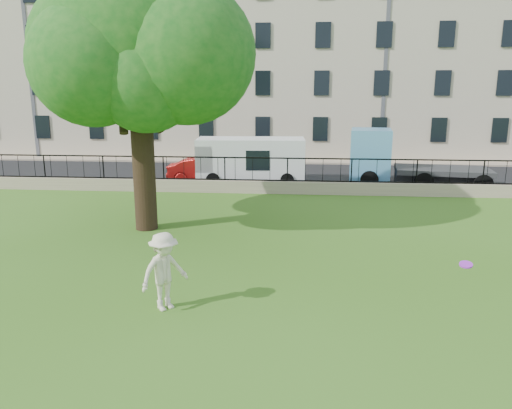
# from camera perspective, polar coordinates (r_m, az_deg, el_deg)

# --- Properties ---
(ground) EXTENTS (120.00, 120.00, 0.00)m
(ground) POSITION_cam_1_polar(r_m,az_deg,el_deg) (12.47, 2.26, -10.37)
(ground) COLOR #386418
(ground) RESTS_ON ground
(retaining_wall) EXTENTS (50.00, 0.40, 0.60)m
(retaining_wall) POSITION_cam_1_polar(r_m,az_deg,el_deg) (23.88, 3.59, 1.98)
(retaining_wall) COLOR gray
(retaining_wall) RESTS_ON ground
(iron_railing) EXTENTS (50.00, 0.05, 1.13)m
(iron_railing) POSITION_cam_1_polar(r_m,az_deg,el_deg) (23.73, 3.62, 3.99)
(iron_railing) COLOR black
(iron_railing) RESTS_ON retaining_wall
(street) EXTENTS (60.00, 9.00, 0.01)m
(street) POSITION_cam_1_polar(r_m,az_deg,el_deg) (28.55, 3.80, 3.26)
(street) COLOR black
(street) RESTS_ON ground
(sidewalk) EXTENTS (60.00, 1.40, 0.12)m
(sidewalk) POSITION_cam_1_polar(r_m,az_deg,el_deg) (33.68, 3.98, 4.91)
(sidewalk) COLOR gray
(sidewalk) RESTS_ON ground
(building_row) EXTENTS (56.40, 10.40, 13.80)m
(building_row) POSITION_cam_1_polar(r_m,az_deg,el_deg) (39.02, 4.30, 16.16)
(building_row) COLOR #BDAD96
(building_row) RESTS_ON ground
(tree) EXTENTS (8.05, 6.25, 9.95)m
(tree) POSITION_cam_1_polar(r_m,az_deg,el_deg) (17.96, -13.80, 18.06)
(tree) COLOR black
(tree) RESTS_ON ground
(man) EXTENTS (1.31, 1.32, 1.83)m
(man) POSITION_cam_1_polar(r_m,az_deg,el_deg) (11.63, -10.43, -7.53)
(man) COLOR beige
(man) RESTS_ON ground
(frisbee) EXTENTS (0.33, 0.32, 0.12)m
(frisbee) POSITION_cam_1_polar(r_m,az_deg,el_deg) (11.29, 22.87, -6.34)
(frisbee) COLOR purple
(red_sedan) EXTENTS (3.95, 1.64, 1.27)m
(red_sedan) POSITION_cam_1_polar(r_m,az_deg,el_deg) (26.82, -5.95, 3.92)
(red_sedan) COLOR #AF1615
(red_sedan) RESTS_ON street
(white_van) EXTENTS (5.70, 2.46, 2.35)m
(white_van) POSITION_cam_1_polar(r_m,az_deg,el_deg) (26.43, -0.60, 5.04)
(white_van) COLOR white
(white_van) RESTS_ON street
(blue_truck) EXTENTS (7.07, 3.22, 2.86)m
(blue_truck) POSITION_cam_1_polar(r_m,az_deg,el_deg) (26.76, 18.10, 5.04)
(blue_truck) COLOR #5495C6
(blue_truck) RESTS_ON street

